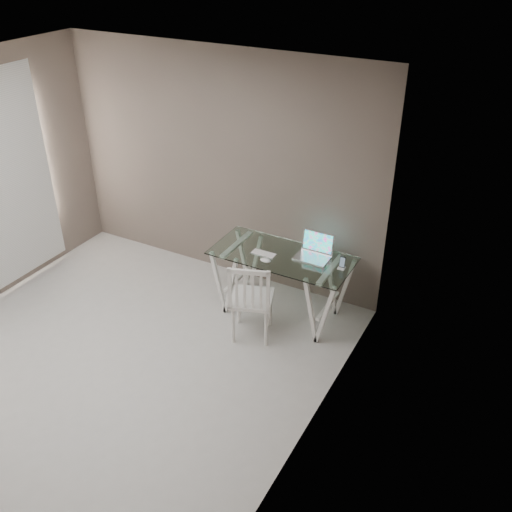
{
  "coord_description": "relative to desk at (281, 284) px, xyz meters",
  "views": [
    {
      "loc": [
        3.27,
        -2.96,
        3.8
      ],
      "look_at": [
        0.91,
        1.42,
        0.85
      ],
      "focal_mm": 40.0,
      "sensor_mm": 36.0,
      "label": 1
    }
  ],
  "objects": [
    {
      "name": "phone_dock",
      "position": [
        0.65,
        0.05,
        0.4
      ],
      "size": [
        0.07,
        0.07,
        0.13
      ],
      "color": "white",
      "rests_on": "desk"
    },
    {
      "name": "mouse",
      "position": [
        -0.09,
        -0.2,
        0.38
      ],
      "size": [
        0.12,
        0.07,
        0.04
      ],
      "primitive_type": "ellipsoid",
      "color": "white",
      "rests_on": "desk"
    },
    {
      "name": "laptop",
      "position": [
        0.31,
        0.15,
        0.42
      ],
      "size": [
        0.35,
        0.29,
        0.25
      ],
      "color": "silver",
      "rests_on": "desk"
    },
    {
      "name": "desk",
      "position": [
        0.0,
        0.0,
        0.0
      ],
      "size": [
        1.5,
        0.7,
        0.75
      ],
      "color": "silver",
      "rests_on": "ground"
    },
    {
      "name": "chair",
      "position": [
        -0.08,
        -0.55,
        0.12
      ],
      "size": [
        0.54,
        0.54,
        0.92
      ],
      "rotation": [
        0.0,
        0.0,
        0.35
      ],
      "color": "silver",
      "rests_on": "ground"
    },
    {
      "name": "room",
      "position": [
        -1.13,
        -1.7,
        1.33
      ],
      "size": [
        4.5,
        4.52,
        2.71
      ],
      "color": "#B4B2AC",
      "rests_on": "ground"
    },
    {
      "name": "keyboard",
      "position": [
        -0.18,
        -0.07,
        0.37
      ],
      "size": [
        0.28,
        0.12,
        0.01
      ],
      "primitive_type": "cube",
      "color": "silver",
      "rests_on": "desk"
    }
  ]
}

